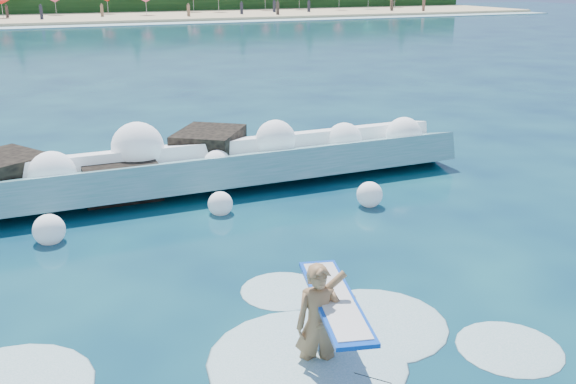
% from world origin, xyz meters
% --- Properties ---
extents(ground, '(200.00, 200.00, 0.00)m').
position_xyz_m(ground, '(0.00, 0.00, 0.00)').
color(ground, '#082443').
rests_on(ground, ground).
extents(beach, '(140.00, 20.00, 0.40)m').
position_xyz_m(beach, '(0.00, 78.00, 0.20)').
color(beach, tan).
rests_on(beach, ground).
extents(wet_band, '(140.00, 5.00, 0.08)m').
position_xyz_m(wet_band, '(0.00, 67.00, 0.04)').
color(wet_band, silver).
rests_on(wet_band, ground).
extents(breaking_wave, '(15.88, 2.57, 1.37)m').
position_xyz_m(breaking_wave, '(0.30, 6.65, 0.48)').
color(breaking_wave, teal).
rests_on(breaking_wave, ground).
extents(rock_cluster, '(8.50, 3.25, 1.44)m').
position_xyz_m(rock_cluster, '(-1.51, 7.37, 0.46)').
color(rock_cluster, black).
rests_on(rock_cluster, ground).
extents(surfer_with_board, '(1.27, 3.02, 1.87)m').
position_xyz_m(surfer_with_board, '(0.28, -2.05, 0.69)').
color(surfer_with_board, '#9C7148').
rests_on(surfer_with_board, ground).
extents(wave_spray, '(14.99, 4.79, 1.82)m').
position_xyz_m(wave_spray, '(-0.08, 6.60, 0.88)').
color(wave_spray, white).
rests_on(wave_spray, ground).
extents(surf_foam, '(9.08, 5.44, 0.15)m').
position_xyz_m(surf_foam, '(-0.46, -1.79, 0.00)').
color(surf_foam, silver).
rests_on(surf_foam, ground).
extents(beach_umbrellas, '(112.52, 6.87, 0.50)m').
position_xyz_m(beach_umbrellas, '(0.12, 80.77, 2.25)').
color(beach_umbrellas, red).
rests_on(beach_umbrellas, ground).
extents(beachgoers, '(103.12, 13.97, 1.94)m').
position_xyz_m(beachgoers, '(0.20, 73.67, 1.06)').
color(beachgoers, '#3F332D').
rests_on(beachgoers, ground).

